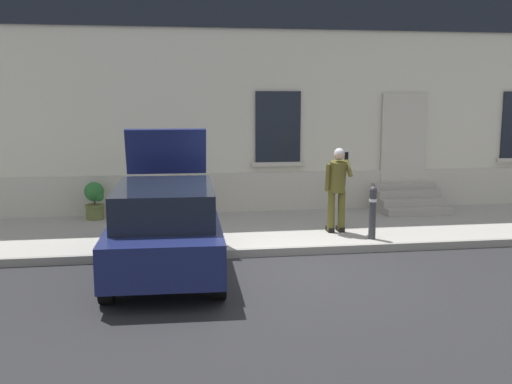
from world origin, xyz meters
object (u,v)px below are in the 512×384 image
Objects in this scene: hatchback_car_navy at (165,226)px; bollard_near_person at (373,211)px; person_on_phone at (337,184)px; planter_olive at (95,200)px; planter_terracotta at (189,198)px.

hatchback_car_navy reaches higher than bollard_near_person.
bollard_near_person is 0.94m from person_on_phone.
planter_olive is 1.00× the size of planter_terracotta.
bollard_near_person is 4.39m from planter_terracotta.
planter_olive is at bearing 146.67° from person_on_phone.
hatchback_car_navy reaches higher than planter_terracotta.
person_on_phone is at bearing 28.00° from hatchback_car_navy.
person_on_phone is at bearing -22.93° from planter_olive.
bollard_near_person is 0.60× the size of person_on_phone.
planter_terracotta is at bearing -2.42° from planter_olive.
planter_terracotta is (0.55, 3.90, -0.19)m from hatchback_car_navy.
person_on_phone is 3.62m from planter_terracotta.
hatchback_car_navy reaches higher than person_on_phone.
person_on_phone is (-0.53, 0.65, 0.44)m from bollard_near_person.
planter_terracotta is (-3.46, 2.70, -0.11)m from bollard_near_person.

